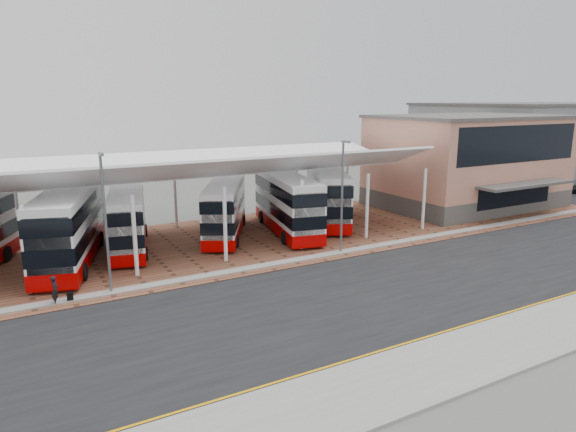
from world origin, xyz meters
name	(u,v)px	position (x,y,z in m)	size (l,w,h in m)	color
ground	(374,285)	(0.00, 0.00, 0.00)	(140.00, 140.00, 0.00)	#51554F
road	(385,290)	(0.00, -1.00, 0.01)	(120.00, 14.00, 0.02)	black
forecourt	(294,232)	(2.00, 13.00, 0.03)	(72.00, 16.00, 0.06)	brown
sidewalk	(501,345)	(0.00, -9.00, 0.07)	(120.00, 4.00, 0.14)	gray
north_kerb	(318,256)	(0.00, 6.20, 0.07)	(120.00, 0.80, 0.14)	gray
yellow_line_near	(466,329)	(0.00, -7.00, 0.03)	(120.00, 0.12, 0.01)	#F2A103
yellow_line_far	(461,327)	(0.00, -6.70, 0.03)	(120.00, 0.12, 0.01)	#F2A103
canopy	(196,168)	(-6.00, 13.94, 5.80)	(37.00, 11.63, 7.07)	white
terminal	(467,161)	(23.00, 13.92, 4.66)	(18.40, 14.40, 9.25)	#4D4B48
warehouse	(535,140)	(48.00, 24.00, 5.15)	(30.50, 20.50, 10.25)	slate
lamp_west	(105,219)	(-14.00, 6.27, 4.36)	(0.16, 0.90, 8.07)	slate
lamp_east	(342,194)	(2.00, 6.27, 4.36)	(0.16, 0.90, 8.07)	slate
bus_1	(69,227)	(-15.22, 13.19, 2.52)	(6.16, 12.29, 4.95)	white
bus_2	(128,220)	(-11.07, 14.79, 2.19)	(4.84, 10.66, 4.28)	white
bus_3	(225,210)	(-3.47, 14.60, 2.21)	(7.16, 10.36, 4.32)	white
bus_4	(287,204)	(1.48, 13.29, 2.41)	(5.07, 11.76, 4.72)	white
bus_5	(327,196)	(6.38, 14.70, 2.41)	(7.45, 11.44, 4.72)	white
pedestrian	(55,290)	(-16.92, 6.00, 0.85)	(0.57, 0.38, 1.58)	black
suitcase	(70,297)	(-16.21, 6.00, 0.33)	(0.31, 0.22, 0.54)	black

